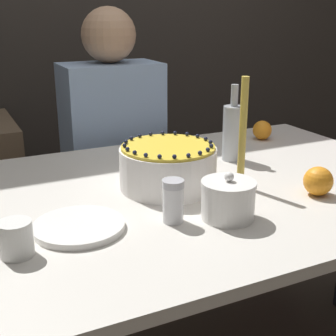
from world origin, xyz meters
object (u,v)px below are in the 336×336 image
(cake, at_px, (168,167))
(sugar_bowl, at_px, (228,200))
(bottle, at_px, (233,132))
(sugar_shaker, at_px, (173,201))
(candle, at_px, (242,142))
(person_man_blue_shirt, at_px, (114,174))

(cake, relative_size, sugar_bowl, 2.05)
(bottle, bearing_deg, sugar_shaker, -138.45)
(sugar_shaker, xyz_separation_m, candle, (0.28, 0.13, 0.08))
(cake, bearing_deg, sugar_shaker, -112.77)
(sugar_shaker, distance_m, candle, 0.32)
(sugar_shaker, xyz_separation_m, bottle, (0.40, 0.36, 0.04))
(sugar_shaker, bearing_deg, person_man_blue_shirt, 79.95)
(cake, bearing_deg, bottle, 24.38)
(person_man_blue_shirt, bearing_deg, cake, 84.26)
(candle, bearing_deg, sugar_bowl, -131.90)
(sugar_bowl, relative_size, person_man_blue_shirt, 0.11)
(cake, distance_m, sugar_shaker, 0.23)
(cake, xyz_separation_m, candle, (0.19, -0.09, 0.07))
(sugar_shaker, relative_size, bottle, 0.42)
(sugar_bowl, relative_size, bottle, 0.53)
(bottle, bearing_deg, candle, -117.74)
(sugar_bowl, height_order, person_man_blue_shirt, person_man_blue_shirt)
(cake, xyz_separation_m, person_man_blue_shirt, (0.07, 0.68, -0.25))
(sugar_shaker, distance_m, person_man_blue_shirt, 0.95)
(bottle, xyz_separation_m, person_man_blue_shirt, (-0.24, 0.54, -0.29))
(bottle, bearing_deg, sugar_bowl, -124.40)
(sugar_bowl, bearing_deg, cake, 99.13)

